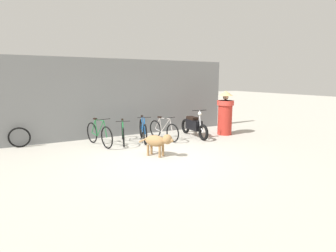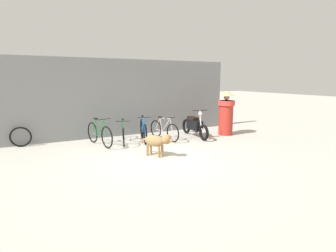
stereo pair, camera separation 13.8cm
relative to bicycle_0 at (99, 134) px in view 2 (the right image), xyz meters
name	(u,v)px [view 2 (the right image)]	position (x,y,z in m)	size (l,w,h in m)	color
ground_plane	(159,158)	(1.12, -2.18, -0.38)	(60.00, 60.00, 0.00)	#B7B2A5
shop_wall_back	(121,98)	(1.12, 1.19, 1.06)	(9.21, 0.20, 2.88)	slate
bicycle_0	(99,134)	(0.00, 0.00, 0.00)	(0.54, 1.67, 0.92)	black
bicycle_1	(123,133)	(0.80, -0.01, -0.04)	(0.59, 1.67, 0.82)	black
bicycle_2	(143,131)	(1.51, -0.08, -0.01)	(0.58, 1.72, 0.90)	black
bicycle_3	(164,130)	(2.24, -0.24, -0.03)	(0.49, 1.61, 0.85)	black
motorcycle	(195,126)	(3.47, -0.34, 0.04)	(0.58, 1.95, 1.06)	black
stray_dog	(157,141)	(1.18, -1.98, 0.06)	(0.72, 1.01, 0.66)	#997247
person_in_robes	(226,113)	(4.76, -0.56, 0.48)	(0.88, 0.88, 1.71)	#B72D23
spare_tire_left	(21,137)	(-2.29, 0.95, -0.05)	(0.66, 0.14, 0.66)	black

